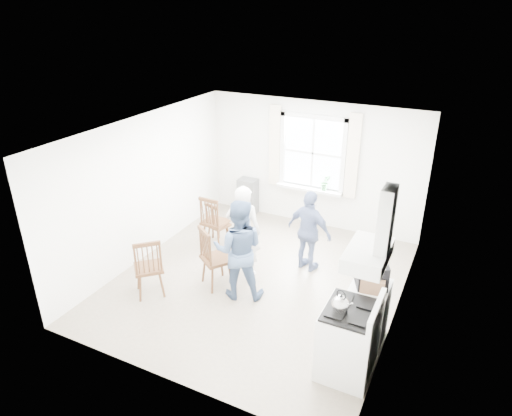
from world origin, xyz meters
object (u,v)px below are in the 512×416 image
(gas_stove, at_px, (349,340))
(person_mid, at_px, (239,250))
(windsor_chair_c, at_px, (148,263))
(person_left, at_px, (243,232))
(windsor_chair_b, at_px, (210,252))
(low_cabinet, at_px, (367,312))
(stereo_stack, at_px, (371,274))
(person_right, at_px, (309,231))
(windsor_chair_a, at_px, (211,217))

(gas_stove, relative_size, person_mid, 0.68)
(windsor_chair_c, xyz_separation_m, person_mid, (1.23, 0.69, 0.20))
(gas_stove, xyz_separation_m, person_left, (-2.24, 1.43, 0.34))
(windsor_chair_c, relative_size, person_left, 0.63)
(windsor_chair_b, bearing_deg, low_cabinet, -3.35)
(stereo_stack, distance_m, person_left, 2.43)
(windsor_chair_b, height_order, person_mid, person_mid)
(person_mid, bearing_deg, person_left, -90.74)
(windsor_chair_c, relative_size, person_right, 0.71)
(gas_stove, xyz_separation_m, low_cabinet, (0.07, 0.70, -0.03))
(low_cabinet, relative_size, stereo_stack, 1.82)
(person_left, bearing_deg, windsor_chair_a, -41.47)
(windsor_chair_a, xyz_separation_m, windsor_chair_b, (0.68, -1.17, 0.02))
(person_mid, distance_m, person_right, 1.42)
(person_right, bearing_deg, windsor_chair_c, 59.39)
(stereo_stack, bearing_deg, gas_stove, -95.04)
(stereo_stack, relative_size, windsor_chair_a, 0.48)
(windsor_chair_b, relative_size, windsor_chair_c, 1.03)
(stereo_stack, distance_m, windsor_chair_b, 2.65)
(stereo_stack, bearing_deg, windsor_chair_a, 157.93)
(windsor_chair_a, height_order, windsor_chair_c, windsor_chair_c)
(gas_stove, distance_m, person_left, 2.68)
(windsor_chair_c, bearing_deg, windsor_chair_b, 44.39)
(windsor_chair_b, relative_size, person_right, 0.73)
(stereo_stack, distance_m, person_right, 1.98)
(person_left, bearing_deg, low_cabinet, 151.66)
(windsor_chair_a, relative_size, windsor_chair_c, 1.00)
(stereo_stack, bearing_deg, low_cabinet, 50.49)
(windsor_chair_a, bearing_deg, gas_stove, -32.07)
(windsor_chair_a, bearing_deg, windsor_chair_c, -90.52)
(low_cabinet, distance_m, stereo_stack, 0.62)
(low_cabinet, bearing_deg, person_left, 162.38)
(windsor_chair_a, height_order, person_left, person_left)
(gas_stove, bearing_deg, windsor_chair_b, 161.49)
(stereo_stack, xyz_separation_m, person_right, (-1.36, 1.40, -0.34))
(gas_stove, distance_m, stereo_stack, 0.91)
(windsor_chair_b, xyz_separation_m, person_mid, (0.53, 0.00, 0.17))
(windsor_chair_c, bearing_deg, gas_stove, -3.03)
(low_cabinet, distance_m, person_left, 2.45)
(person_left, bearing_deg, gas_stove, 136.63)
(person_right, bearing_deg, person_mid, 74.62)
(person_mid, bearing_deg, stereo_stack, 153.85)
(windsor_chair_a, xyz_separation_m, windsor_chair_c, (-0.02, -1.85, 0.00))
(windsor_chair_a, distance_m, windsor_chair_c, 1.85)
(person_right, bearing_deg, person_left, 49.83)
(gas_stove, xyz_separation_m, windsor_chair_a, (-3.23, 2.02, 0.15))
(gas_stove, xyz_separation_m, stereo_stack, (0.06, 0.69, 0.59))
(gas_stove, xyz_separation_m, person_right, (-1.30, 2.09, 0.25))
(windsor_chair_a, bearing_deg, windsor_chair_b, -59.85)
(person_left, distance_m, person_mid, 0.61)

